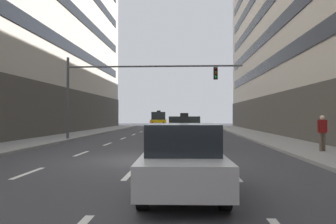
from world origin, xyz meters
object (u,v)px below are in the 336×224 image
(car_driving_2, at_px, (185,125))
(taxi_driving_3, at_px, (184,132))
(car_driving_1, at_px, (182,159))
(traffic_signal_0, at_px, (127,81))
(taxi_driving_0, at_px, (159,121))
(pedestrian_1, at_px, (322,130))

(car_driving_2, height_order, taxi_driving_3, taxi_driving_3)
(car_driving_1, relative_size, traffic_signal_0, 0.34)
(car_driving_1, height_order, taxi_driving_3, taxi_driving_3)
(taxi_driving_0, bearing_deg, car_driving_1, -84.35)
(taxi_driving_0, xyz_separation_m, car_driving_2, (3.25, -8.02, -0.31))
(car_driving_1, height_order, traffic_signal_0, traffic_signal_0)
(taxi_driving_3, bearing_deg, pedestrian_1, -26.21)
(taxi_driving_0, relative_size, traffic_signal_0, 0.38)
(taxi_driving_3, xyz_separation_m, traffic_signal_0, (-4.03, 4.20, 3.32))
(traffic_signal_0, xyz_separation_m, pedestrian_1, (10.30, -7.29, -3.08))
(car_driving_1, bearing_deg, taxi_driving_0, 95.65)
(taxi_driving_0, xyz_separation_m, pedestrian_1, (9.47, -24.48, -0.02))
(taxi_driving_3, xyz_separation_m, pedestrian_1, (6.27, -3.09, 0.24))
(taxi_driving_0, height_order, car_driving_2, taxi_driving_0)
(car_driving_2, bearing_deg, pedestrian_1, -69.31)
(pedestrian_1, bearing_deg, traffic_signal_0, 144.71)
(car_driving_1, distance_m, car_driving_2, 24.20)
(taxi_driving_0, xyz_separation_m, car_driving_1, (3.18, -32.21, -0.33))
(pedestrian_1, bearing_deg, car_driving_1, -129.08)
(car_driving_1, relative_size, pedestrian_1, 2.59)
(taxi_driving_3, relative_size, traffic_signal_0, 0.37)
(taxi_driving_0, bearing_deg, taxi_driving_3, -81.50)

